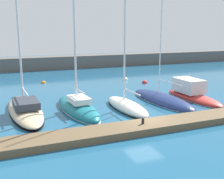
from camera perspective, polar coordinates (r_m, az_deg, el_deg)
ground_plane at (r=21.52m, az=6.62°, el=-7.00°), size 120.00×120.00×0.00m
dock_pier at (r=20.44m, az=8.28°, el=-7.38°), size 23.96×2.23×0.49m
breakwater_seawall at (r=51.59m, az=-10.86°, el=5.51°), size 108.00×3.20×2.26m
sailboat_sand_nearest at (r=25.04m, az=-17.49°, el=-3.50°), size 3.08×10.53×22.02m
sailboat_teal_second at (r=24.70m, az=-7.10°, el=-3.51°), size 3.17×8.68×17.25m
sailboat_ivory_third at (r=24.92m, az=3.04°, el=-3.28°), size 2.27×6.99×12.25m
sailboat_navy_fourth at (r=28.06m, az=10.25°, el=-2.07°), size 3.37×9.48×16.29m
motorboat_red_fifth at (r=29.98m, az=16.06°, el=-0.69°), size 2.55×8.06×2.87m
mooring_buoy_red at (r=37.38m, az=6.73°, el=1.34°), size 0.72×0.72×0.72m
mooring_buoy_orange at (r=38.15m, az=-13.93°, el=1.28°), size 0.65×0.65×0.65m
mooring_buoy_white at (r=39.44m, az=2.74°, el=1.99°), size 0.79×0.79×0.79m
dock_bollard at (r=19.93m, az=6.39°, el=-6.44°), size 0.20×0.20×0.44m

